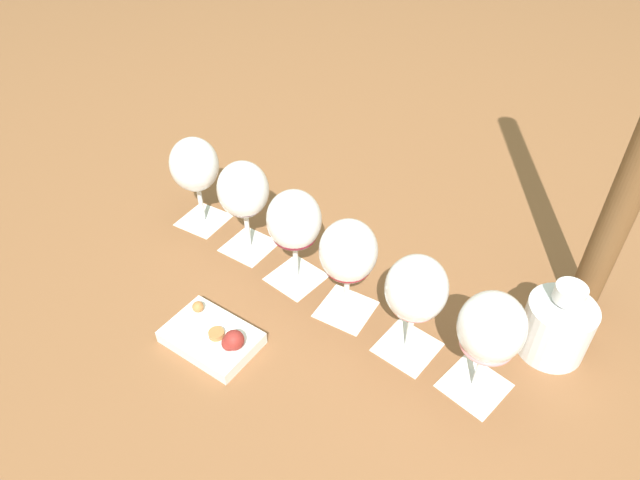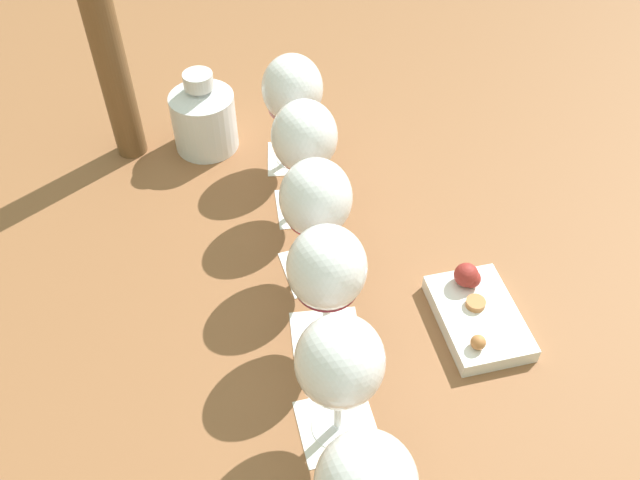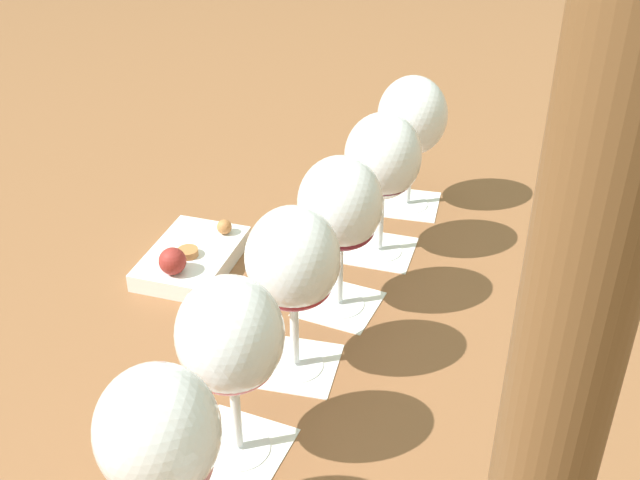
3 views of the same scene
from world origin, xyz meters
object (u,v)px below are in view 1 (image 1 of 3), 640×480
wine_glass_0 (491,330)px  ceramic_vase (558,323)px  wine_glass_4 (243,193)px  snack_dish (214,337)px  wine_glass_5 (195,168)px  wine_glass_1 (416,292)px  wine_glass_3 (294,223)px  wine_glass_2 (348,254)px

wine_glass_0 → ceramic_vase: 0.18m
wine_glass_4 → snack_dish: bearing=82.8°
wine_glass_4 → wine_glass_5: bearing=-38.0°
wine_glass_5 → wine_glass_0: bearing=140.5°
wine_glass_4 → ceramic_vase: (-0.54, 0.26, -0.07)m
wine_glass_1 → wine_glass_3: bearing=-40.2°
wine_glass_2 → wine_glass_5: same height
wine_glass_3 → ceramic_vase: (-0.44, 0.17, -0.07)m
wine_glass_5 → wine_glass_1: bearing=140.0°
wine_glass_4 → ceramic_vase: size_ratio=1.35×
wine_glass_5 → snack_dish: 0.37m
wine_glass_3 → wine_glass_5: bearing=-39.8°
wine_glass_0 → ceramic_vase: size_ratio=1.35×
wine_glass_4 → snack_dish: size_ratio=1.05×
wine_glass_3 → ceramic_vase: bearing=159.4°
wine_glass_5 → wine_glass_3: bearing=140.2°
wine_glass_2 → wine_glass_4: (0.20, -0.17, -0.00)m
wine_glass_1 → wine_glass_3: size_ratio=1.00×
wine_glass_1 → wine_glass_5: bearing=-40.0°
wine_glass_0 → wine_glass_2: (0.20, -0.16, -0.00)m
wine_glass_2 → wine_glass_4: size_ratio=1.00×
wine_glass_1 → wine_glass_4: same height
wine_glass_0 → ceramic_vase: (-0.14, -0.08, -0.07)m
wine_glass_3 → wine_glass_4: bearing=-41.7°
wine_glass_2 → ceramic_vase: size_ratio=1.35×
wine_glass_0 → wine_glass_4: bearing=-39.9°
wine_glass_1 → wine_glass_4: bearing=-40.7°
wine_glass_1 → wine_glass_2: bearing=-39.7°
wine_glass_2 → ceramic_vase: wine_glass_2 is taller
wine_glass_1 → wine_glass_4: 0.40m
wine_glass_2 → snack_dish: size_ratio=1.05×
wine_glass_3 → snack_dish: 0.24m
wine_glass_0 → wine_glass_4: same height
wine_glass_1 → wine_glass_5: 0.53m
wine_glass_2 → ceramic_vase: 0.36m
wine_glass_1 → wine_glass_3: 0.26m
wine_glass_0 → wine_glass_1: (0.10, -0.08, -0.00)m
wine_glass_0 → wine_glass_3: bearing=-39.3°
wine_glass_2 → wine_glass_3: (0.09, -0.08, 0.00)m
wine_glass_1 → ceramic_vase: 0.25m
wine_glass_4 → wine_glass_0: bearing=140.1°
wine_glass_5 → wine_glass_2: bearing=139.9°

